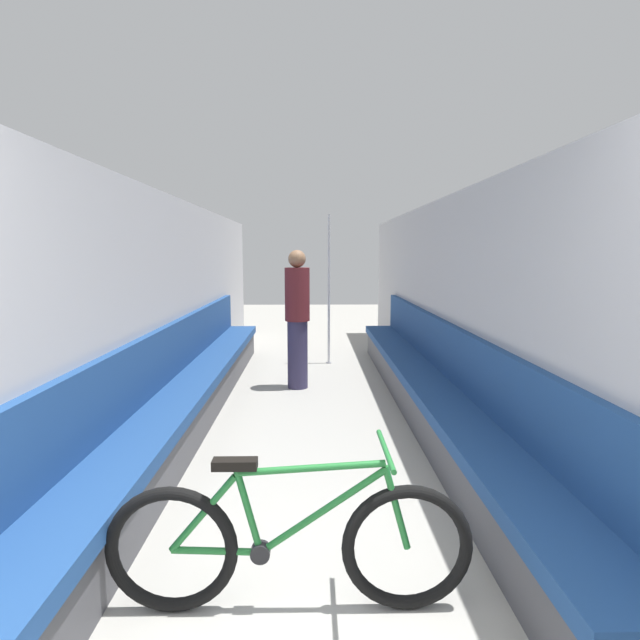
% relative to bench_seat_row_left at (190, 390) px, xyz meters
% --- Properties ---
extents(wall_left, '(0.10, 10.84, 2.22)m').
position_rel_bench_seat_row_left_xyz_m(wall_left, '(-0.26, 0.01, 0.80)').
color(wall_left, '#B2B2B7').
rests_on(wall_left, ground).
extents(wall_right, '(0.10, 10.84, 2.22)m').
position_rel_bench_seat_row_left_xyz_m(wall_right, '(2.61, 0.01, 0.80)').
color(wall_right, '#B2B2B7').
rests_on(wall_right, ground).
extents(bench_seat_row_left, '(0.48, 6.72, 0.97)m').
position_rel_bench_seat_row_left_xyz_m(bench_seat_row_left, '(0.00, 0.00, 0.00)').
color(bench_seat_row_left, '#4C4C51').
rests_on(bench_seat_row_left, ground).
extents(bench_seat_row_right, '(0.48, 6.72, 0.97)m').
position_rel_bench_seat_row_left_xyz_m(bench_seat_row_right, '(2.36, 0.00, 0.00)').
color(bench_seat_row_right, '#4C4C51').
rests_on(bench_seat_row_right, ground).
extents(bicycle, '(1.68, 0.46, 0.78)m').
position_rel_bench_seat_row_left_xyz_m(bicycle, '(1.09, -2.66, 0.02)').
color(bicycle, black).
rests_on(bicycle, ground).
extents(grab_pole_near, '(0.08, 0.08, 2.20)m').
position_rel_bench_seat_row_left_xyz_m(grab_pole_near, '(1.45, 2.57, 0.76)').
color(grab_pole_near, gray).
rests_on(grab_pole_near, ground).
extents(passenger_standing, '(0.30, 0.30, 1.68)m').
position_rel_bench_seat_row_left_xyz_m(passenger_standing, '(1.02, 1.21, 0.56)').
color(passenger_standing, '#332D4C').
rests_on(passenger_standing, ground).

